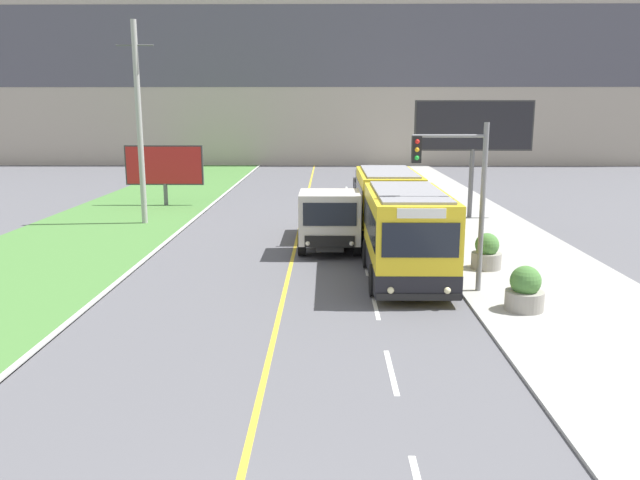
% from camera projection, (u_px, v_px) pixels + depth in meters
% --- Properties ---
extents(apartment_block_background, '(80.00, 8.04, 22.36)m').
position_uv_depth(apartment_block_background, '(315.00, 55.00, 65.29)').
color(apartment_block_background, '#A89E8E').
rests_on(apartment_block_background, ground_plane).
extents(city_bus, '(2.64, 12.79, 3.06)m').
position_uv_depth(city_bus, '(396.00, 218.00, 23.75)').
color(city_bus, yellow).
rests_on(city_bus, ground_plane).
extents(dump_truck, '(2.46, 6.50, 2.47)m').
position_uv_depth(dump_truck, '(330.00, 220.00, 25.29)').
color(dump_truck, black).
rests_on(dump_truck, ground_plane).
extents(car_distant, '(1.80, 4.30, 1.45)m').
position_uv_depth(car_distant, '(367.00, 182.00, 43.12)').
color(car_distant, black).
rests_on(car_distant, ground_plane).
extents(utility_pole_far, '(1.80, 0.28, 9.80)m').
position_uv_depth(utility_pole_far, '(139.00, 124.00, 30.37)').
color(utility_pole_far, '#9E9E99').
rests_on(utility_pole_far, ground_plane).
extents(traffic_light_mast, '(2.28, 0.32, 5.25)m').
position_uv_depth(traffic_light_mast, '(461.00, 186.00, 18.82)').
color(traffic_light_mast, slate).
rests_on(traffic_light_mast, ground_plane).
extents(billboard_large, '(6.05, 0.24, 6.09)m').
position_uv_depth(billboard_large, '(474.00, 129.00, 31.83)').
color(billboard_large, '#59595B').
rests_on(billboard_large, ground_plane).
extents(billboard_small, '(4.59, 0.24, 3.57)m').
position_uv_depth(billboard_small, '(164.00, 166.00, 36.77)').
color(billboard_small, '#59595B').
rests_on(billboard_small, ground_plane).
extents(planter_round_near, '(1.08, 1.08, 1.27)m').
position_uv_depth(planter_round_near, '(525.00, 291.00, 17.50)').
color(planter_round_near, gray).
rests_on(planter_round_near, sidewalk_right).
extents(planter_round_second, '(1.05, 1.05, 1.28)m').
position_uv_depth(planter_round_second, '(487.00, 253.00, 22.08)').
color(planter_round_second, gray).
rests_on(planter_round_second, sidewalk_right).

